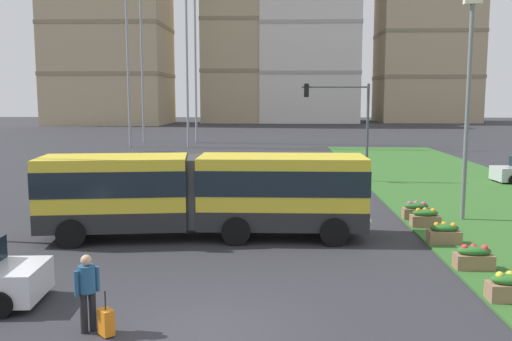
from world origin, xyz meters
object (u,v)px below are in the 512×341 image
object	(u,v)px
car_black_sedan	(159,166)
traffic_light_far_right	(345,114)
flower_planter_3	(425,218)
flower_planter_1	(474,257)
apartment_tower_centre	(309,5)
articulated_bus	(204,193)
pedestrian_crossing	(87,288)
flower_planter_4	(416,210)
apartment_tower_westcentre	(244,1)
flower_planter_0	(510,287)
streetlight_median	(468,102)
rolling_suitcase	(106,322)
flower_planter_2	(444,233)

from	to	relation	value
car_black_sedan	traffic_light_far_right	size ratio (longest dim) A/B	0.77
flower_planter_3	flower_planter_1	bearing A→B (deg)	-90.00
car_black_sedan	apartment_tower_centre	size ratio (longest dim) A/B	0.10
articulated_bus	flower_planter_1	distance (m)	9.33
pedestrian_crossing	apartment_tower_centre	distance (m)	108.10
pedestrian_crossing	flower_planter_1	size ratio (longest dim) A/B	1.58
flower_planter_1	flower_planter_4	xyz separation A→B (m)	(0.00, 6.86, 0.00)
flower_planter_3	apartment_tower_westcentre	xyz separation A→B (m)	(-12.64, 95.35, 24.12)
flower_planter_0	apartment_tower_centre	world-z (taller)	apartment_tower_centre
streetlight_median	rolling_suitcase	bearing A→B (deg)	-134.28
flower_planter_0	apartment_tower_centre	bearing A→B (deg)	89.69
pedestrian_crossing	apartment_tower_centre	bearing A→B (deg)	84.30
flower_planter_2	flower_planter_3	size ratio (longest dim) A/B	1.00
rolling_suitcase	flower_planter_0	distance (m)	9.77
apartment_tower_westcentre	articulated_bus	bearing A→B (deg)	-87.54
articulated_bus	apartment_tower_westcentre	bearing A→B (deg)	92.46
flower_planter_0	flower_planter_1	size ratio (longest dim) A/B	1.00
apartment_tower_westcentre	streetlight_median	bearing A→B (deg)	-81.20
traffic_light_far_right	flower_planter_0	bearing A→B (deg)	-85.05
rolling_suitcase	traffic_light_far_right	size ratio (longest dim) A/B	0.16
flower_planter_2	rolling_suitcase	bearing A→B (deg)	-140.66
articulated_bus	car_black_sedan	world-z (taller)	articulated_bus
car_black_sedan	flower_planter_3	size ratio (longest dim) A/B	4.13
flower_planter_0	streetlight_median	bearing A→B (deg)	78.61
flower_planter_1	apartment_tower_centre	world-z (taller)	apartment_tower_centre
flower_planter_3	streetlight_median	size ratio (longest dim) A/B	0.12
car_black_sedan	flower_planter_1	xyz separation A→B (m)	(13.38, -19.03, -0.33)
flower_planter_0	streetlight_median	xyz separation A→B (m)	(1.90, 9.43, 4.50)
rolling_suitcase	flower_planter_4	bearing A→B (deg)	50.95
pedestrian_crossing	traffic_light_far_right	world-z (taller)	traffic_light_far_right
flower_planter_2	flower_planter_1	bearing A→B (deg)	-90.00
flower_planter_3	streetlight_median	xyz separation A→B (m)	(1.90, 1.40, 4.50)
car_black_sedan	traffic_light_far_right	distance (m)	12.22
flower_planter_4	apartment_tower_centre	distance (m)	96.51
car_black_sedan	rolling_suitcase	world-z (taller)	car_black_sedan
traffic_light_far_right	apartment_tower_westcentre	distance (m)	86.55
traffic_light_far_right	streetlight_median	bearing A→B (deg)	-71.03
rolling_suitcase	articulated_bus	bearing A→B (deg)	83.13
apartment_tower_centre	flower_planter_1	bearing A→B (deg)	-90.32
articulated_bus	car_black_sedan	bearing A→B (deg)	107.81
rolling_suitcase	streetlight_median	xyz separation A→B (m)	(11.40, 11.69, 4.62)
flower_planter_0	flower_planter_1	distance (m)	2.60
rolling_suitcase	apartment_tower_centre	xyz separation A→B (m)	(10.06, 105.39, 23.30)
flower_planter_4	apartment_tower_westcentre	world-z (taller)	apartment_tower_westcentre
pedestrian_crossing	rolling_suitcase	xyz separation A→B (m)	(0.45, -0.20, -0.69)
rolling_suitcase	flower_planter_3	bearing A→B (deg)	47.29
flower_planter_2	apartment_tower_westcentre	world-z (taller)	apartment_tower_westcentre
rolling_suitcase	streetlight_median	world-z (taller)	streetlight_median
apartment_tower_westcentre	apartment_tower_centre	distance (m)	13.23
car_black_sedan	pedestrian_crossing	world-z (taller)	pedestrian_crossing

